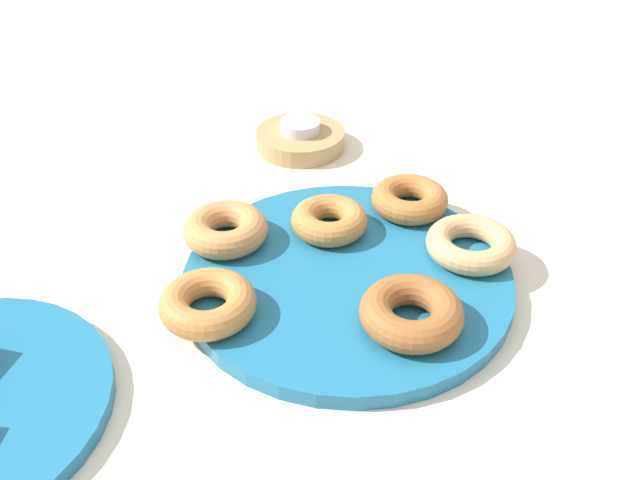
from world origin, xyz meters
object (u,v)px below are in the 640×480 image
(donut_4, at_px, (410,199))
(donut_5, at_px, (208,303))
(candle_holder, at_px, (300,139))
(tealight, at_px, (300,126))
(donut_0, at_px, (329,220))
(donut_2, at_px, (411,313))
(donut_3, at_px, (471,244))
(donut_1, at_px, (225,230))
(donut_plate, at_px, (347,277))

(donut_4, relative_size, donut_5, 0.97)
(candle_holder, bearing_deg, donut_4, -122.61)
(donut_5, xyz_separation_m, tealight, (0.36, 0.06, 0.00))
(donut_5, height_order, tealight, donut_5)
(donut_4, bearing_deg, donut_0, 136.85)
(donut_2, bearing_deg, donut_5, 107.75)
(donut_3, distance_m, donut_4, 0.10)
(candle_holder, xyz_separation_m, tealight, (0.00, 0.00, 0.02))
(donut_1, xyz_separation_m, tealight, (0.25, 0.02, 0.00))
(candle_holder, height_order, tealight, tealight)
(donut_1, bearing_deg, donut_3, -72.95)
(donut_0, bearing_deg, donut_4, -43.15)
(donut_2, distance_m, candle_holder, 0.39)
(donut_plate, height_order, tealight, tealight)
(donut_4, distance_m, candle_holder, 0.22)
(donut_2, distance_m, donut_5, 0.19)
(donut_4, height_order, candle_holder, donut_4)
(donut_4, xyz_separation_m, donut_5, (-0.24, 0.12, 0.00))
(donut_3, distance_m, tealight, 0.32)
(tealight, bearing_deg, donut_5, -169.94)
(donut_1, height_order, candle_holder, donut_1)
(candle_holder, bearing_deg, donut_1, -174.82)
(donut_1, relative_size, donut_4, 1.03)
(donut_plate, relative_size, donut_5, 3.69)
(donut_0, xyz_separation_m, candle_holder, (0.19, 0.12, -0.02))
(donut_3, relative_size, donut_5, 1.03)
(donut_0, bearing_deg, candle_holder, 31.39)
(donut_4, bearing_deg, donut_plate, 169.08)
(donut_plate, bearing_deg, donut_2, -123.61)
(donut_3, bearing_deg, donut_plate, 124.52)
(donut_0, relative_size, tealight, 1.54)
(donut_plate, xyz_separation_m, donut_0, (0.06, 0.04, 0.02))
(donut_3, bearing_deg, tealight, 56.48)
(donut_4, xyz_separation_m, tealight, (0.12, 0.19, 0.00))
(donut_3, xyz_separation_m, tealight, (0.18, 0.27, 0.00))
(donut_3, bearing_deg, donut_2, 167.86)
(donut_plate, distance_m, candle_holder, 0.30)
(donut_1, xyz_separation_m, donut_2, (-0.05, -0.22, -0.00))
(donut_5, bearing_deg, donut_2, -72.25)
(donut_1, distance_m, donut_3, 0.26)
(donut_plate, bearing_deg, candle_holder, 32.55)
(donut_1, bearing_deg, donut_5, -159.22)
(donut_1, relative_size, donut_2, 0.95)
(donut_3, height_order, candle_holder, donut_3)
(donut_plate, relative_size, candle_holder, 2.76)
(donut_3, xyz_separation_m, donut_4, (0.06, 0.08, 0.00))
(donut_4, relative_size, candle_holder, 0.72)
(donut_2, distance_m, tealight, 0.39)
(donut_plate, relative_size, donut_4, 3.82)
(donut_2, bearing_deg, donut_4, 16.38)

